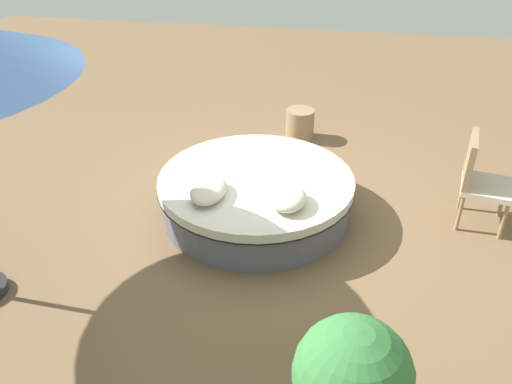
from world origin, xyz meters
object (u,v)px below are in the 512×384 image
planter (351,384)px  side_table (300,124)px  round_bed (256,195)px  throw_pillow_1 (287,198)px  throw_pillow_0 (209,190)px  patio_chair (479,176)px

planter → side_table: 4.64m
round_bed → throw_pillow_1: 0.70m
throw_pillow_0 → patio_chair: bearing=-74.5°
throw_pillow_1 → planter: bearing=-162.6°
round_bed → side_table: bearing=-7.6°
patio_chair → side_table: bearing=-119.6°
throw_pillow_0 → planter: 2.54m
round_bed → side_table: size_ratio=4.97×
round_bed → throw_pillow_1: size_ratio=4.38×
round_bed → planter: bearing=-157.8°
throw_pillow_1 → planter: size_ratio=0.46×
throw_pillow_0 → side_table: throw_pillow_0 is taller
round_bed → planter: size_ratio=2.01×
round_bed → throw_pillow_1: (-0.49, -0.39, 0.32)m
throw_pillow_1 → side_table: 2.52m
patio_chair → planter: size_ratio=0.94×
throw_pillow_1 → patio_chair: 2.04m
round_bed → side_table: (2.01, -0.27, -0.03)m
side_table → throw_pillow_1: bearing=-177.1°
patio_chair → throw_pillow_0: bearing=-63.4°
round_bed → side_table: round_bed is taller
throw_pillow_1 → side_table: bearing=2.9°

